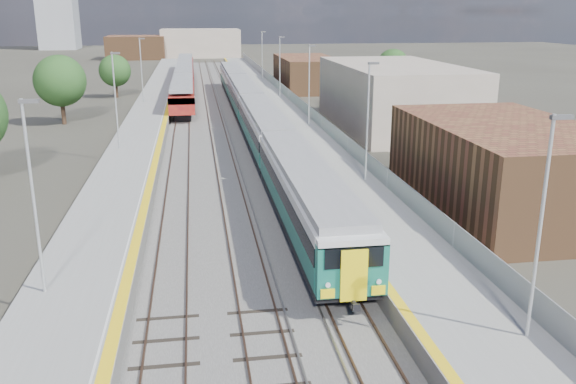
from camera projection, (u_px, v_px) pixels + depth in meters
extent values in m
plane|color=#47443A|center=(235.00, 123.00, 65.29)|extent=(320.00, 320.00, 0.00)
cube|color=#565451|center=(213.00, 119.00, 67.32)|extent=(10.50, 155.00, 0.06)
cube|color=#4C3323|center=(238.00, 114.00, 70.11)|extent=(0.07, 160.00, 0.14)
cube|color=#4C3323|center=(251.00, 114.00, 70.31)|extent=(0.07, 160.00, 0.14)
cube|color=#4C3323|center=(208.00, 115.00, 69.60)|extent=(0.07, 160.00, 0.14)
cube|color=#4C3323|center=(220.00, 115.00, 69.81)|extent=(0.07, 160.00, 0.14)
cube|color=#4C3323|center=(177.00, 116.00, 69.09)|extent=(0.07, 160.00, 0.14)
cube|color=#4C3323|center=(190.00, 115.00, 69.30)|extent=(0.07, 160.00, 0.14)
cube|color=gray|center=(235.00, 114.00, 70.06)|extent=(0.08, 160.00, 0.10)
cube|color=gray|center=(223.00, 115.00, 69.86)|extent=(0.08, 160.00, 0.10)
cube|color=slate|center=(280.00, 113.00, 68.27)|extent=(4.70, 155.00, 1.00)
cube|color=gray|center=(280.00, 109.00, 68.13)|extent=(4.70, 155.00, 0.03)
cube|color=yellow|center=(261.00, 109.00, 67.82)|extent=(0.40, 155.00, 0.01)
cube|color=gray|center=(299.00, 103.00, 68.28)|extent=(0.06, 155.00, 1.20)
cylinder|color=#9EA0A3|center=(540.00, 231.00, 19.40)|extent=(0.12, 0.12, 7.50)
cube|color=#4C4C4F|center=(562.00, 117.00, 18.40)|extent=(0.70, 0.18, 0.14)
cylinder|color=#9EA0A3|center=(367.00, 122.00, 38.35)|extent=(0.12, 0.12, 7.50)
cube|color=#4C4C4F|center=(374.00, 63.00, 37.35)|extent=(0.70, 0.18, 0.14)
cylinder|color=#9EA0A3|center=(309.00, 86.00, 57.30)|extent=(0.12, 0.12, 7.50)
cube|color=#4C4C4F|center=(312.00, 46.00, 56.30)|extent=(0.70, 0.18, 0.14)
cylinder|color=#9EA0A3|center=(280.00, 67.00, 76.25)|extent=(0.12, 0.12, 7.50)
cube|color=#4C4C4F|center=(282.00, 37.00, 75.25)|extent=(0.70, 0.18, 0.14)
cylinder|color=#9EA0A3|center=(262.00, 56.00, 95.20)|extent=(0.12, 0.12, 7.50)
cube|color=#4C4C4F|center=(263.00, 32.00, 94.19)|extent=(0.70, 0.18, 0.14)
cube|color=slate|center=(150.00, 116.00, 66.20)|extent=(4.30, 155.00, 1.00)
cube|color=gray|center=(149.00, 112.00, 66.06)|extent=(4.30, 155.00, 0.03)
cube|color=yellow|center=(167.00, 111.00, 66.33)|extent=(0.45, 155.00, 0.01)
cube|color=silver|center=(164.00, 111.00, 66.28)|extent=(0.08, 155.00, 0.01)
cylinder|color=#9EA0A3|center=(34.00, 199.00, 22.66)|extent=(0.12, 0.12, 7.50)
cube|color=#4C4C4F|center=(29.00, 101.00, 21.65)|extent=(0.70, 0.18, 0.14)
cylinder|color=#9EA0A3|center=(116.00, 101.00, 47.29)|extent=(0.12, 0.12, 7.50)
cube|color=#4C4C4F|center=(115.00, 53.00, 46.29)|extent=(0.70, 0.18, 0.14)
cylinder|color=#9EA0A3|center=(141.00, 70.00, 71.92)|extent=(0.12, 0.12, 7.50)
cube|color=#4C4C4F|center=(142.00, 39.00, 70.92)|extent=(0.70, 0.18, 0.14)
cube|color=brown|center=(505.00, 167.00, 36.25)|extent=(9.00, 16.00, 5.20)
cube|color=#A09080|center=(394.00, 96.00, 61.95)|extent=(11.00, 22.00, 6.40)
cube|color=brown|center=(307.00, 73.00, 93.01)|extent=(8.00, 18.00, 4.80)
cube|color=#A09080|center=(201.00, 43.00, 158.74)|extent=(20.00, 14.00, 7.00)
cube|color=brown|center=(136.00, 47.00, 151.89)|extent=(14.00, 12.00, 5.60)
cube|color=black|center=(305.00, 217.00, 32.72)|extent=(2.67, 19.17, 0.45)
cube|color=#136256|center=(305.00, 203.00, 32.49)|extent=(2.77, 19.17, 1.12)
cube|color=black|center=(305.00, 187.00, 32.24)|extent=(2.83, 19.17, 0.77)
cube|color=silver|center=(306.00, 176.00, 32.07)|extent=(2.77, 19.17, 0.47)
cube|color=gray|center=(306.00, 169.00, 31.95)|extent=(2.46, 19.17, 0.39)
cube|color=black|center=(264.00, 142.00, 51.35)|extent=(2.67, 19.17, 0.45)
cube|color=#136256|center=(264.00, 133.00, 51.13)|extent=(2.77, 19.17, 1.12)
cube|color=black|center=(264.00, 123.00, 50.88)|extent=(2.83, 19.17, 0.77)
cube|color=silver|center=(264.00, 116.00, 50.70)|extent=(2.77, 19.17, 0.47)
cube|color=gray|center=(263.00, 111.00, 50.59)|extent=(2.46, 19.17, 0.39)
cube|color=black|center=(244.00, 107.00, 69.99)|extent=(2.67, 19.17, 0.45)
cube|color=#136256|center=(244.00, 101.00, 69.77)|extent=(2.77, 19.17, 1.12)
cube|color=black|center=(244.00, 93.00, 69.51)|extent=(2.83, 19.17, 0.77)
cube|color=silver|center=(244.00, 87.00, 69.34)|extent=(2.77, 19.17, 0.47)
cube|color=gray|center=(244.00, 84.00, 69.22)|extent=(2.46, 19.17, 0.39)
cube|color=black|center=(233.00, 87.00, 88.63)|extent=(2.67, 19.17, 0.45)
cube|color=#136256|center=(233.00, 82.00, 88.40)|extent=(2.77, 19.17, 1.12)
cube|color=black|center=(233.00, 76.00, 88.15)|extent=(2.83, 19.17, 0.77)
cube|color=silver|center=(233.00, 71.00, 87.98)|extent=(2.77, 19.17, 0.47)
cube|color=gray|center=(233.00, 68.00, 87.86)|extent=(2.46, 19.17, 0.39)
cube|color=#136256|center=(352.00, 269.00, 23.05)|extent=(2.75, 0.59, 2.06)
cube|color=black|center=(354.00, 258.00, 22.59)|extent=(2.26, 0.06, 0.79)
cube|color=yellow|center=(354.00, 276.00, 22.73)|extent=(1.03, 0.10, 2.06)
cube|color=black|center=(183.00, 108.00, 72.55)|extent=(1.86, 15.85, 0.65)
cube|color=maroon|center=(183.00, 94.00, 72.11)|extent=(2.75, 18.64, 1.96)
cube|color=black|center=(183.00, 90.00, 71.97)|extent=(2.81, 18.64, 0.69)
cube|color=gray|center=(182.00, 82.00, 71.69)|extent=(2.45, 18.64, 0.39)
cube|color=black|center=(185.00, 88.00, 90.69)|extent=(1.86, 15.85, 0.65)
cube|color=maroon|center=(184.00, 78.00, 90.25)|extent=(2.75, 18.64, 1.96)
cube|color=black|center=(184.00, 74.00, 90.11)|extent=(2.81, 18.64, 0.69)
cube|color=gray|center=(184.00, 68.00, 89.83)|extent=(2.45, 18.64, 0.39)
cube|color=black|center=(186.00, 75.00, 108.83)|extent=(1.86, 15.85, 0.65)
cube|color=maroon|center=(186.00, 67.00, 108.39)|extent=(2.75, 18.64, 1.96)
cube|color=black|center=(185.00, 64.00, 108.25)|extent=(2.81, 18.64, 0.69)
cube|color=gray|center=(185.00, 58.00, 107.97)|extent=(2.45, 18.64, 0.39)
cylinder|color=#382619|center=(63.00, 112.00, 64.09)|extent=(0.44, 0.44, 2.52)
sphere|color=#1D4A1C|center=(60.00, 81.00, 63.15)|extent=(5.32, 5.32, 5.32)
cylinder|color=#382619|center=(116.00, 90.00, 83.91)|extent=(0.44, 0.44, 2.04)
sphere|color=#1D4A1C|center=(115.00, 71.00, 83.15)|extent=(4.31, 4.31, 4.31)
cylinder|color=#382619|center=(392.00, 85.00, 88.70)|extent=(0.44, 0.44, 2.21)
sphere|color=#1D4A1C|center=(393.00, 65.00, 87.88)|extent=(4.66, 4.66, 4.66)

